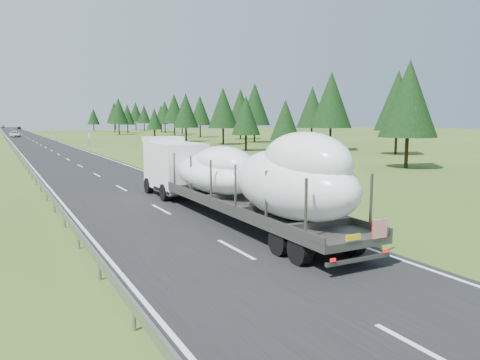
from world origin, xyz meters
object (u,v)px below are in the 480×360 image
highway_sign (89,137)px  distant_car_dark (19,128)px  boat_truck (233,174)px  distant_van (15,134)px  distant_car_blue (3,127)px

highway_sign → distant_car_dark: bearing=91.5°
boat_truck → distant_van: size_ratio=3.59×
boat_truck → distant_car_blue: 265.69m
boat_truck → distant_van: (-5.00, 120.02, -1.52)m
boat_truck → distant_van: boat_truck is taller
highway_sign → distant_car_blue: 199.62m
distant_car_dark → distant_car_blue: 44.07m
highway_sign → distant_car_dark: (-4.09, 155.69, -1.11)m
distant_van → distant_car_blue: size_ratio=1.37×
boat_truck → distant_car_blue: bearing=91.1°
distant_van → distant_car_blue: bearing=89.1°
boat_truck → distant_car_blue: boat_truck is taller
distant_van → distant_car_dark: (5.81, 101.94, -0.09)m
distant_van → distant_car_dark: 102.11m
distant_van → distant_car_dark: distant_van is taller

